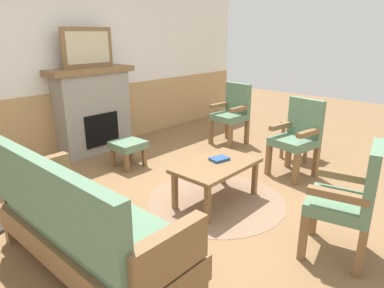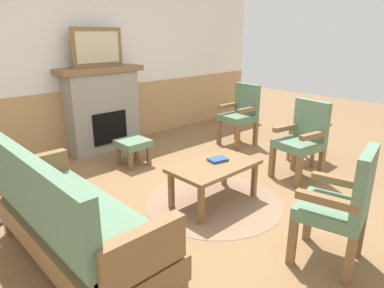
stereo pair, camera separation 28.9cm
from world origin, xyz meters
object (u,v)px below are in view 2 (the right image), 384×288
(framed_picture, at_px, (97,47))
(side_table, at_px, (309,131))
(armchair_by_window_left, at_px, (241,112))
(armchair_near_fireplace, at_px, (303,137))
(book_on_table, at_px, (218,160))
(couch, at_px, (73,220))
(armchair_front_left, at_px, (342,202))
(fireplace, at_px, (103,108))
(coffee_table, at_px, (214,169))
(footstool, at_px, (133,145))

(framed_picture, distance_m, side_table, 3.28)
(armchair_by_window_left, bearing_deg, side_table, -86.53)
(armchair_near_fireplace, bearing_deg, side_table, 21.23)
(framed_picture, xyz_separation_m, book_on_table, (0.03, -2.37, -1.10))
(couch, xyz_separation_m, armchair_front_left, (1.50, -1.40, 0.14))
(armchair_near_fireplace, height_order, side_table, armchair_near_fireplace)
(fireplace, xyz_separation_m, armchair_near_fireplace, (1.22, -2.71, -0.11))
(armchair_near_fireplace, bearing_deg, book_on_table, 164.26)
(armchair_near_fireplace, bearing_deg, coffee_table, 167.07)
(armchair_by_window_left, relative_size, side_table, 1.78)
(armchair_front_left, bearing_deg, book_on_table, 83.59)
(book_on_table, xyz_separation_m, armchair_near_fireplace, (1.19, -0.34, 0.08))
(book_on_table, bearing_deg, armchair_by_window_left, 31.61)
(couch, height_order, armchair_by_window_left, same)
(armchair_by_window_left, height_order, armchair_front_left, same)
(framed_picture, distance_m, armchair_by_window_left, 2.42)
(book_on_table, relative_size, armchair_front_left, 0.20)
(coffee_table, height_order, footstool, coffee_table)
(book_on_table, bearing_deg, armchair_front_left, -96.41)
(book_on_table, xyz_separation_m, footstool, (-0.09, 1.49, -0.17))
(framed_picture, bearing_deg, side_table, -53.45)
(couch, height_order, armchair_near_fireplace, same)
(couch, bearing_deg, framed_picture, 55.61)
(footstool, xyz_separation_m, armchair_by_window_left, (1.83, -0.42, 0.25))
(framed_picture, xyz_separation_m, armchair_near_fireplace, (1.22, -2.71, -1.02))
(armchair_front_left, bearing_deg, footstool, 88.68)
(footstool, bearing_deg, framed_picture, 85.75)
(footstool, distance_m, armchair_near_fireplace, 2.24)
(fireplace, bearing_deg, footstool, -94.25)
(armchair_front_left, bearing_deg, couch, 137.02)
(couch, xyz_separation_m, coffee_table, (1.57, -0.03, -0.01))
(fireplace, bearing_deg, armchair_by_window_left, -36.57)
(framed_picture, relative_size, armchair_near_fireplace, 0.82)
(book_on_table, height_order, footstool, book_on_table)
(footstool, distance_m, armchair_front_left, 2.92)
(armchair_by_window_left, relative_size, armchair_front_left, 1.00)
(fireplace, bearing_deg, armchair_front_left, -92.01)
(couch, height_order, footstool, couch)
(coffee_table, height_order, armchair_by_window_left, armchair_by_window_left)
(coffee_table, distance_m, armchair_near_fireplace, 1.33)
(coffee_table, relative_size, side_table, 1.75)
(coffee_table, height_order, book_on_table, book_on_table)
(armchair_near_fireplace, bearing_deg, armchair_front_left, -141.29)
(couch, height_order, armchair_front_left, same)
(armchair_front_left, bearing_deg, coffee_table, 87.27)
(coffee_table, height_order, armchair_near_fireplace, armchair_near_fireplace)
(footstool, xyz_separation_m, armchair_near_fireplace, (1.28, -1.82, 0.25))
(fireplace, relative_size, framed_picture, 1.62)
(fireplace, bearing_deg, side_table, -53.44)
(fireplace, relative_size, footstool, 3.25)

